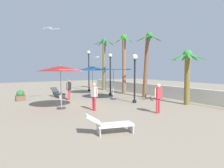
{
  "coord_description": "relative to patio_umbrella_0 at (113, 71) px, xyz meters",
  "views": [
    {
      "loc": [
        12.15,
        -4.67,
        2.5
      ],
      "look_at": [
        0.0,
        2.97,
        1.4
      ],
      "focal_mm": 31.43,
      "sensor_mm": 36.0,
      "label": 1
    }
  ],
  "objects": [
    {
      "name": "guest_1",
      "position": [
        5.67,
        -0.63,
        -1.35
      ],
      "size": [
        0.24,
        0.56,
        1.69
      ],
      "color": "#D8333F",
      "rests_on": "ground_plane"
    },
    {
      "name": "palm_tree_2",
      "position": [
        -3.15,
        3.33,
        1.23
      ],
      "size": [
        1.9,
        1.92,
        6.05
      ],
      "color": "brown",
      "rests_on": "ground_plane"
    },
    {
      "name": "planter",
      "position": [
        -3.34,
        -6.59,
        -1.99
      ],
      "size": [
        0.7,
        0.7,
        0.85
      ],
      "color": "brown",
      "rests_on": "ground_plane"
    },
    {
      "name": "patio_umbrella_2",
      "position": [
        -4.23,
        0.21,
        0.19
      ],
      "size": [
        3.04,
        3.04,
        2.85
      ],
      "color": "#333338",
      "rests_on": "ground_plane"
    },
    {
      "name": "lamp_post_0",
      "position": [
        -2.22,
        1.07,
        0.01
      ],
      "size": [
        0.36,
        0.36,
        3.94
      ],
      "color": "black",
      "rests_on": "ground_plane"
    },
    {
      "name": "patio_umbrella_0",
      "position": [
        0.0,
        0.0,
        0.0
      ],
      "size": [
        2.97,
        2.97,
        2.63
      ],
      "color": "#333338",
      "rests_on": "ground_plane"
    },
    {
      "name": "guest_0",
      "position": [
        -1.55,
        -3.24,
        -1.38
      ],
      "size": [
        0.42,
        0.42,
        1.65
      ],
      "color": "#D8333F",
      "rests_on": "ground_plane"
    },
    {
      "name": "ground_plane",
      "position": [
        1.35,
        -3.96,
        -2.38
      ],
      "size": [
        56.0,
        56.0,
        0.0
      ],
      "primitive_type": "plane",
      "color": "gray"
    },
    {
      "name": "palm_tree_1",
      "position": [
        0.75,
        2.95,
        1.0
      ],
      "size": [
        2.21,
        2.32,
        5.6
      ],
      "color": "brown",
      "rests_on": "ground_plane"
    },
    {
      "name": "lamp_post_1",
      "position": [
        2.21,
        0.44,
        -0.04
      ],
      "size": [
        0.4,
        0.4,
        3.58
      ],
      "color": "black",
      "rests_on": "ground_plane"
    },
    {
      "name": "palm_tree_3",
      "position": [
        -6.71,
        2.98,
        1.37
      ],
      "size": [
        2.51,
        2.5,
        6.12
      ],
      "color": "brown",
      "rests_on": "ground_plane"
    },
    {
      "name": "boundary_wall",
      "position": [
        1.35,
        4.53,
        -1.86
      ],
      "size": [
        25.2,
        0.3,
        1.04
      ],
      "primitive_type": "cube",
      "color": "silver",
      "rests_on": "ground_plane"
    },
    {
      "name": "seagull_0",
      "position": [
        -0.25,
        -4.92,
        2.88
      ],
      "size": [
        0.38,
        1.22,
        0.19
      ],
      "color": "white"
    },
    {
      "name": "palm_tree_0",
      "position": [
        4.75,
        3.07,
        0.07
      ],
      "size": [
        2.51,
        2.51,
        3.83
      ],
      "color": "brown",
      "rests_on": "ground_plane"
    },
    {
      "name": "lounge_chair_1",
      "position": [
        7.2,
        -4.79,
        -1.98
      ],
      "size": [
        1.04,
        1.95,
        0.83
      ],
      "color": "#B7B7BC",
      "rests_on": "ground_plane"
    },
    {
      "name": "lamp_post_3",
      "position": [
        -6.75,
        1.0,
        0.51
      ],
      "size": [
        0.39,
        0.39,
        4.57
      ],
      "color": "black",
      "rests_on": "ground_plane"
    },
    {
      "name": "patio_umbrella_1",
      "position": [
        1.49,
        -4.85,
        0.13
      ],
      "size": [
        2.91,
        2.91,
        2.75
      ],
      "color": "#333338",
      "rests_on": "ground_plane"
    },
    {
      "name": "lounge_chair_0",
      "position": [
        -3.63,
        -3.53,
        -1.98
      ],
      "size": [
        1.93,
        0.81,
        0.83
      ],
      "color": "#B7B7BC",
      "rests_on": "ground_plane"
    },
    {
      "name": "guest_2",
      "position": [
        3.1,
        -3.36,
        -1.36
      ],
      "size": [
        0.55,
        0.32,
        1.68
      ],
      "color": "#D8333F",
      "rests_on": "ground_plane"
    },
    {
      "name": "seagull_1",
      "position": [
        -2.7,
        -0.08,
        1.2
      ],
      "size": [
        0.61,
        0.84,
        0.14
      ],
      "color": "white"
    }
  ]
}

